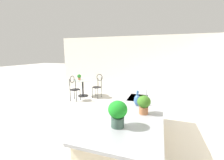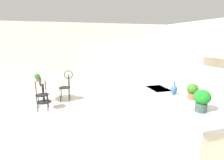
{
  "view_description": "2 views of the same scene",
  "coord_description": "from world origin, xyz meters",
  "px_view_note": "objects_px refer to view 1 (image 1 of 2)",
  "views": [
    {
      "loc": [
        2.92,
        1.29,
        1.9
      ],
      "look_at": [
        -1.43,
        -0.15,
        1.06
      ],
      "focal_mm": 23.53,
      "sensor_mm": 36.0,
      "label": 1
    },
    {
      "loc": [
        3.32,
        -1.36,
        2.07
      ],
      "look_at": [
        -1.22,
        -0.01,
        0.96
      ],
      "focal_mm": 28.52,
      "sensor_mm": 36.0,
      "label": 2
    }
  ],
  "objects_px": {
    "potted_plant_on_table": "(79,77)",
    "vase_on_counter": "(137,100)",
    "potted_plant_counter_far": "(118,112)",
    "chair_by_island": "(98,85)",
    "potted_plant_counter_near": "(144,103)",
    "bistro_table": "(83,86)",
    "chair_near_window": "(74,87)"
  },
  "relations": [
    {
      "from": "bistro_table",
      "to": "potted_plant_counter_far",
      "type": "distance_m",
      "value": 4.76
    },
    {
      "from": "potted_plant_counter_far",
      "to": "vase_on_counter",
      "type": "distance_m",
      "value": 0.91
    },
    {
      "from": "chair_near_window",
      "to": "potted_plant_counter_far",
      "type": "relative_size",
      "value": 2.87
    },
    {
      "from": "potted_plant_on_table",
      "to": "chair_near_window",
      "type": "bearing_deg",
      "value": 13.19
    },
    {
      "from": "bistro_table",
      "to": "potted_plant_counter_far",
      "type": "bearing_deg",
      "value": 35.32
    },
    {
      "from": "chair_near_window",
      "to": "potted_plant_counter_near",
      "type": "distance_m",
      "value": 3.97
    },
    {
      "from": "potted_plant_counter_near",
      "to": "potted_plant_counter_far",
      "type": "xyz_separation_m",
      "value": [
        0.55,
        -0.28,
        0.03
      ]
    },
    {
      "from": "chair_near_window",
      "to": "potted_plant_counter_near",
      "type": "relative_size",
      "value": 3.4
    },
    {
      "from": "potted_plant_counter_near",
      "to": "vase_on_counter",
      "type": "xyz_separation_m",
      "value": [
        -0.35,
        -0.16,
        -0.07
      ]
    },
    {
      "from": "potted_plant_counter_far",
      "to": "chair_by_island",
      "type": "bearing_deg",
      "value": -152.56
    },
    {
      "from": "potted_plant_counter_far",
      "to": "vase_on_counter",
      "type": "bearing_deg",
      "value": 171.98
    },
    {
      "from": "bistro_table",
      "to": "vase_on_counter",
      "type": "xyz_separation_m",
      "value": [
        2.94,
        2.85,
        0.58
      ]
    },
    {
      "from": "potted_plant_counter_near",
      "to": "vase_on_counter",
      "type": "bearing_deg",
      "value": -155.83
    },
    {
      "from": "chair_near_window",
      "to": "potted_plant_on_table",
      "type": "xyz_separation_m",
      "value": [
        -0.68,
        -0.16,
        0.31
      ]
    },
    {
      "from": "bistro_table",
      "to": "chair_near_window",
      "type": "distance_m",
      "value": 0.74
    },
    {
      "from": "chair_near_window",
      "to": "potted_plant_on_table",
      "type": "height_order",
      "value": "chair_near_window"
    },
    {
      "from": "chair_by_island",
      "to": "potted_plant_counter_far",
      "type": "bearing_deg",
      "value": 27.44
    },
    {
      "from": "bistro_table",
      "to": "potted_plant_on_table",
      "type": "bearing_deg",
      "value": -71.59
    },
    {
      "from": "bistro_table",
      "to": "chair_by_island",
      "type": "xyz_separation_m",
      "value": [
        0.04,
        0.75,
        0.13
      ]
    },
    {
      "from": "chair_near_window",
      "to": "potted_plant_counter_near",
      "type": "bearing_deg",
      "value": 49.25
    },
    {
      "from": "bistro_table",
      "to": "chair_near_window",
      "type": "height_order",
      "value": "chair_near_window"
    },
    {
      "from": "potted_plant_counter_far",
      "to": "vase_on_counter",
      "type": "height_order",
      "value": "potted_plant_counter_far"
    },
    {
      "from": "bistro_table",
      "to": "chair_near_window",
      "type": "xyz_separation_m",
      "value": [
        0.73,
        0.03,
        0.13
      ]
    },
    {
      "from": "chair_near_window",
      "to": "potted_plant_counter_near",
      "type": "height_order",
      "value": "potted_plant_counter_near"
    },
    {
      "from": "potted_plant_on_table",
      "to": "potted_plant_counter_near",
      "type": "relative_size",
      "value": 0.8
    },
    {
      "from": "chair_by_island",
      "to": "vase_on_counter",
      "type": "relative_size",
      "value": 3.62
    },
    {
      "from": "bistro_table",
      "to": "vase_on_counter",
      "type": "distance_m",
      "value": 4.14
    },
    {
      "from": "potted_plant_on_table",
      "to": "potted_plant_counter_near",
      "type": "xyz_separation_m",
      "value": [
        3.25,
        3.14,
        0.22
      ]
    },
    {
      "from": "potted_plant_on_table",
      "to": "vase_on_counter",
      "type": "distance_m",
      "value": 4.16
    },
    {
      "from": "chair_by_island",
      "to": "potted_plant_on_table",
      "type": "xyz_separation_m",
      "value": [
        0.01,
        -0.88,
        0.31
      ]
    },
    {
      "from": "potted_plant_on_table",
      "to": "potted_plant_counter_near",
      "type": "height_order",
      "value": "potted_plant_counter_near"
    },
    {
      "from": "chair_by_island",
      "to": "vase_on_counter",
      "type": "distance_m",
      "value": 3.62
    }
  ]
}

